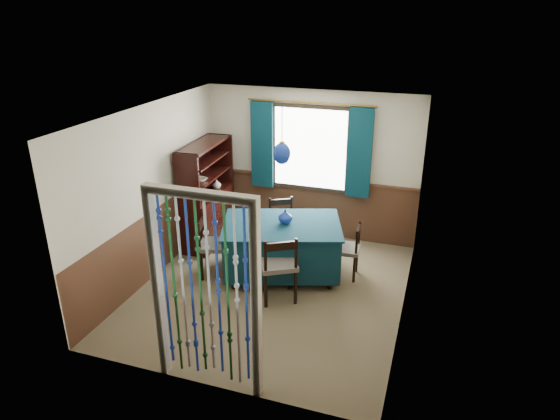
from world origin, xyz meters
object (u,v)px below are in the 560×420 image
(chair_near, at_px, (278,266))
(chair_far, at_px, (283,224))
(bowl_shelf, at_px, (201,179))
(chair_right, at_px, (348,249))
(sideboard, at_px, (207,208))
(pendant_lamp, at_px, (282,153))
(dining_table, at_px, (282,245))
(vase_sideboard, at_px, (217,183))
(chair_left, at_px, (213,245))
(vase_table, at_px, (285,217))

(chair_near, height_order, chair_far, chair_near)
(chair_near, distance_m, bowl_shelf, 2.10)
(chair_right, relative_size, sideboard, 0.48)
(chair_right, distance_m, bowl_shelf, 2.54)
(chair_near, distance_m, pendant_lamp, 1.52)
(chair_far, relative_size, pendant_lamp, 1.10)
(chair_far, bearing_deg, dining_table, 77.88)
(pendant_lamp, bearing_deg, dining_table, 92.39)
(dining_table, relative_size, chair_right, 2.39)
(chair_right, xyz_separation_m, sideboard, (-2.48, 0.46, 0.15))
(chair_near, relative_size, vase_sideboard, 5.82)
(chair_near, distance_m, chair_far, 1.47)
(chair_left, bearing_deg, sideboard, -165.92)
(chair_far, height_order, vase_sideboard, vase_sideboard)
(chair_right, distance_m, pendant_lamp, 1.72)
(dining_table, distance_m, bowl_shelf, 1.71)
(vase_sideboard, bearing_deg, pendant_lamp, -33.48)
(vase_table, bearing_deg, chair_right, 12.61)
(sideboard, bearing_deg, chair_far, -1.65)
(chair_far, xyz_separation_m, pendant_lamp, (0.23, -0.73, 1.40))
(pendant_lamp, distance_m, vase_sideboard, 2.01)
(chair_far, xyz_separation_m, chair_right, (1.16, -0.49, -0.02))
(chair_right, distance_m, sideboard, 2.52)
(dining_table, xyz_separation_m, sideboard, (-1.55, 0.71, 0.12))
(vase_table, distance_m, vase_sideboard, 1.79)
(chair_near, height_order, chair_right, chair_near)
(chair_near, bearing_deg, chair_right, 20.06)
(chair_right, distance_m, vase_sideboard, 2.58)
(chair_far, height_order, vase_table, vase_table)
(pendant_lamp, bearing_deg, chair_left, -160.47)
(dining_table, bearing_deg, vase_table, 32.88)
(chair_near, bearing_deg, chair_far, 75.37)
(chair_left, height_order, pendant_lamp, pendant_lamp)
(chair_near, relative_size, chair_left, 1.08)
(pendant_lamp, bearing_deg, sideboard, 155.47)
(dining_table, xyz_separation_m, chair_left, (-0.95, -0.34, 0.01))
(chair_far, xyz_separation_m, bowl_shelf, (-1.26, -0.31, 0.72))
(dining_table, height_order, chair_left, chair_left)
(chair_near, xyz_separation_m, chair_left, (-1.13, 0.34, -0.04))
(dining_table, distance_m, pendant_lamp, 1.40)
(sideboard, height_order, vase_sideboard, sideboard)
(vase_table, relative_size, vase_sideboard, 1.16)
(vase_table, distance_m, bowl_shelf, 1.60)
(bowl_shelf, bearing_deg, chair_right, -4.18)
(dining_table, xyz_separation_m, chair_far, (-0.23, 0.73, -0.00))
(chair_near, bearing_deg, dining_table, 73.76)
(sideboard, xyz_separation_m, bowl_shelf, (0.06, -0.28, 0.60))
(chair_far, height_order, bowl_shelf, bowl_shelf)
(pendant_lamp, xyz_separation_m, vase_table, (0.04, 0.05, -0.95))
(chair_right, bearing_deg, chair_left, 103.36)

